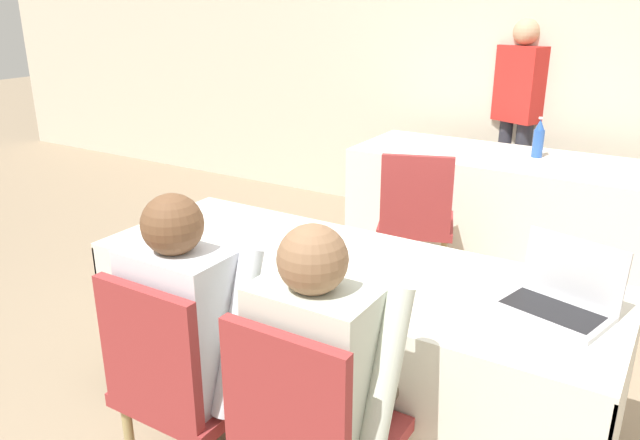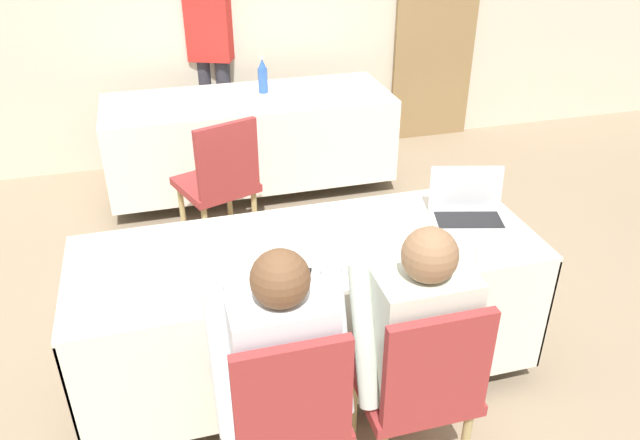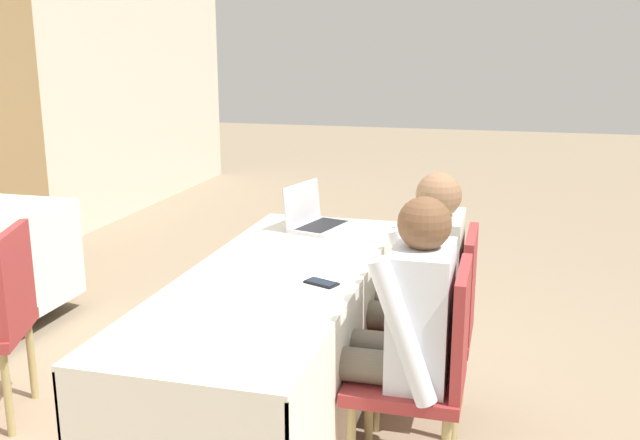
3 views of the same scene
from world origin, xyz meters
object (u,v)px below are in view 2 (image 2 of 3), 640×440
at_px(chair_near_right, 420,382).
at_px(person_red_shirt, 211,52).
at_px(cell_phone, 301,278).
at_px(laptop, 468,211).
at_px(chair_far_spare, 220,179).
at_px(person_white_shirt, 412,333).
at_px(person_checkered_shirt, 279,358).
at_px(water_bottle, 263,77).
at_px(chair_near_left, 287,410).

distance_m(chair_near_right, person_red_shirt, 3.50).
relative_size(cell_phone, person_red_shirt, 0.10).
bearing_deg(laptop, chair_near_right, -111.54).
bearing_deg(chair_far_spare, person_white_shirt, 85.00).
distance_m(laptop, chair_near_right, 0.94).
bearing_deg(person_checkered_shirt, person_white_shirt, -180.00).
distance_m(laptop, person_white_shirt, 0.83).
height_order(water_bottle, person_white_shirt, person_white_shirt).
bearing_deg(person_checkered_shirt, chair_far_spare, -90.59).
bearing_deg(cell_phone, water_bottle, 105.14).
height_order(laptop, chair_near_left, laptop).
xyz_separation_m(cell_phone, person_red_shirt, (0.01, 3.00, 0.17)).
bearing_deg(water_bottle, person_red_shirt, 116.67).
height_order(water_bottle, chair_near_right, water_bottle).
bearing_deg(chair_near_right, person_checkered_shirt, -11.20).
bearing_deg(cell_phone, chair_far_spare, 118.20).
height_order(chair_far_spare, person_checkered_shirt, person_checkered_shirt).
distance_m(laptop, cell_phone, 0.92).
relative_size(chair_near_left, person_checkered_shirt, 0.78).
distance_m(laptop, water_bottle, 2.22).
height_order(chair_far_spare, person_white_shirt, person_white_shirt).
bearing_deg(person_white_shirt, water_bottle, -89.09).
bearing_deg(person_red_shirt, chair_near_right, -61.84).
height_order(person_checkered_shirt, person_white_shirt, same).
relative_size(chair_far_spare, person_red_shirt, 0.57).
relative_size(cell_phone, water_bottle, 0.58).
bearing_deg(water_bottle, person_white_shirt, -89.09).
relative_size(water_bottle, chair_far_spare, 0.29).
relative_size(laptop, chair_near_right, 0.45).
relative_size(chair_near_right, person_white_shirt, 0.78).
bearing_deg(cell_phone, chair_near_right, -30.37).
bearing_deg(water_bottle, chair_near_right, -89.12).
xyz_separation_m(person_checkered_shirt, person_red_shirt, (0.18, 3.35, 0.25)).
relative_size(chair_near_right, person_red_shirt, 0.57).
bearing_deg(chair_near_left, person_red_shirt, -92.95).
xyz_separation_m(person_white_shirt, person_red_shirt, (-0.34, 3.35, 0.25)).
bearing_deg(chair_near_left, chair_near_right, -180.00).
bearing_deg(person_checkered_shirt, chair_near_left, 90.00).
bearing_deg(water_bottle, chair_near_left, -99.50).
relative_size(water_bottle, person_checkered_shirt, 0.23).
relative_size(cell_phone, chair_near_right, 0.17).
distance_m(cell_phone, person_checkered_shirt, 0.40).
distance_m(water_bottle, person_checkered_shirt, 2.80).
height_order(laptop, person_red_shirt, person_red_shirt).
distance_m(person_checkered_shirt, person_red_shirt, 3.37).
height_order(cell_phone, person_white_shirt, person_white_shirt).
relative_size(person_white_shirt, person_red_shirt, 0.73).
height_order(person_checkered_shirt, person_red_shirt, person_red_shirt).
relative_size(chair_near_right, person_checkered_shirt, 0.78).
distance_m(person_white_shirt, person_red_shirt, 3.38).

